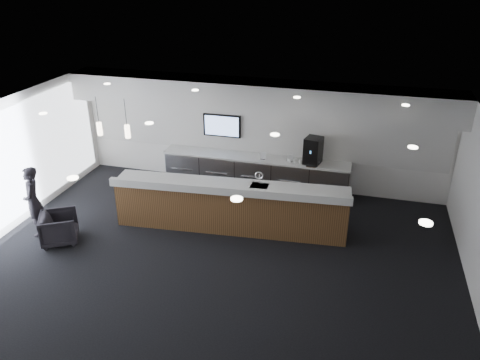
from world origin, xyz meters
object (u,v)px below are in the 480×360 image
(coffee_machine, at_px, (313,151))
(armchair, at_px, (59,228))
(lounge_guest, at_px, (33,201))
(service_counter, at_px, (230,206))

(coffee_machine, distance_m, armchair, 6.37)
(armchair, distance_m, lounge_guest, 0.87)
(service_counter, bearing_deg, lounge_guest, -166.84)
(service_counter, relative_size, armchair, 7.08)
(service_counter, xyz_separation_m, coffee_machine, (1.59, 2.14, 0.72))
(armchair, bearing_deg, coffee_machine, -84.10)
(coffee_machine, xyz_separation_m, lounge_guest, (-5.81, -3.52, -0.48))
(armchair, xyz_separation_m, lounge_guest, (-0.70, 0.18, 0.47))
(lounge_guest, bearing_deg, service_counter, 75.58)
(coffee_machine, xyz_separation_m, armchair, (-5.11, -3.69, -0.95))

